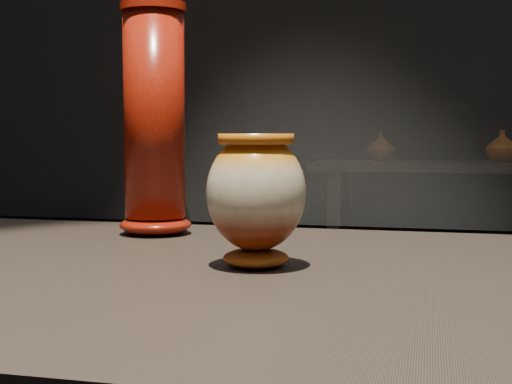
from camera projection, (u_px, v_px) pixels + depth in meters
main_vase at (256, 194)px, 0.87m from camera, size 0.14×0.14×0.16m
tall_vase at (154, 124)px, 1.16m from camera, size 0.12×0.12×0.37m
back_shelf at (482, 207)px, 4.22m from camera, size 2.00×0.60×0.90m
back_vase_left at (381, 147)px, 4.37m from camera, size 0.22×0.22×0.18m
back_vase_mid at (502, 146)px, 4.18m from camera, size 0.24×0.24×0.19m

